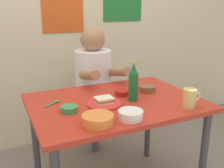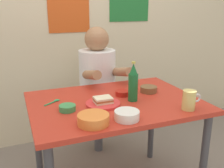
# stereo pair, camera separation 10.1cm
# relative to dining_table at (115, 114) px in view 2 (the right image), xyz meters

# --- Properties ---
(wall_back) EXTENTS (4.40, 0.09, 2.60)m
(wall_back) POSITION_rel_dining_table_xyz_m (0.00, 1.05, 0.65)
(wall_back) COLOR beige
(wall_back) RESTS_ON ground
(dining_table) EXTENTS (1.10, 0.80, 0.74)m
(dining_table) POSITION_rel_dining_table_xyz_m (0.00, 0.00, 0.00)
(dining_table) COLOR #B72D1E
(dining_table) RESTS_ON ground
(stool) EXTENTS (0.34, 0.34, 0.45)m
(stool) POSITION_rel_dining_table_xyz_m (0.09, 0.63, -0.30)
(stool) COLOR #4C4C51
(stool) RESTS_ON ground
(person_seated) EXTENTS (0.33, 0.56, 0.72)m
(person_seated) POSITION_rel_dining_table_xyz_m (0.09, 0.62, 0.12)
(person_seated) COLOR white
(person_seated) RESTS_ON stool
(plate_orange) EXTENTS (0.22, 0.22, 0.01)m
(plate_orange) POSITION_rel_dining_table_xyz_m (-0.10, -0.04, 0.10)
(plate_orange) COLOR red
(plate_orange) RESTS_ON dining_table
(sandwich) EXTENTS (0.11, 0.09, 0.04)m
(sandwich) POSITION_rel_dining_table_xyz_m (-0.10, -0.04, 0.13)
(sandwich) COLOR beige
(sandwich) RESTS_ON plate_orange
(beer_mug) EXTENTS (0.13, 0.08, 0.12)m
(beer_mug) POSITION_rel_dining_table_xyz_m (0.36, -0.30, 0.15)
(beer_mug) COLOR #D1BC66
(beer_mug) RESTS_ON dining_table
(beer_bottle) EXTENTS (0.06, 0.06, 0.26)m
(beer_bottle) POSITION_rel_dining_table_xyz_m (0.11, -0.04, 0.21)
(beer_bottle) COLOR #19602D
(beer_bottle) RESTS_ON dining_table
(dip_bowl_green) EXTENTS (0.10, 0.10, 0.03)m
(dip_bowl_green) POSITION_rel_dining_table_xyz_m (-0.33, -0.06, 0.11)
(dip_bowl_green) COLOR #388C4C
(dip_bowl_green) RESTS_ON dining_table
(condiment_bowl_brown) EXTENTS (0.12, 0.12, 0.04)m
(condiment_bowl_brown) POSITION_rel_dining_table_xyz_m (0.29, 0.07, 0.12)
(condiment_bowl_brown) COLOR brown
(condiment_bowl_brown) RESTS_ON dining_table
(soup_bowl_orange) EXTENTS (0.17, 0.17, 0.05)m
(soup_bowl_orange) POSITION_rel_dining_table_xyz_m (-0.24, -0.29, 0.12)
(soup_bowl_orange) COLOR orange
(soup_bowl_orange) RESTS_ON dining_table
(rice_bowl_white) EXTENTS (0.14, 0.14, 0.05)m
(rice_bowl_white) POSITION_rel_dining_table_xyz_m (-0.05, -0.30, 0.12)
(rice_bowl_white) COLOR silver
(rice_bowl_white) RESTS_ON dining_table
(sambal_bowl_red) EXTENTS (0.10, 0.10, 0.03)m
(sambal_bowl_red) POSITION_rel_dining_table_xyz_m (0.09, 0.07, 0.11)
(sambal_bowl_red) COLOR #B21E14
(sambal_bowl_red) RESTS_ON dining_table
(spoon) EXTENTS (0.11, 0.08, 0.01)m
(spoon) POSITION_rel_dining_table_xyz_m (-0.38, 0.12, 0.10)
(spoon) COLOR #26A559
(spoon) RESTS_ON dining_table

